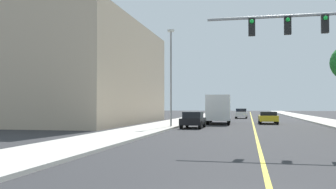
% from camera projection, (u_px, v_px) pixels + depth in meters
% --- Properties ---
extents(ground, '(192.00, 192.00, 0.00)m').
position_uv_depth(ground, '(252.00, 121.00, 47.64)').
color(ground, '#2D2D30').
extents(sidewalk_left, '(3.87, 168.00, 0.15)m').
position_uv_depth(sidewalk_left, '(187.00, 120.00, 49.45)').
color(sidewalk_left, beige).
rests_on(sidewalk_left, ground).
extents(sidewalk_right, '(3.87, 168.00, 0.15)m').
position_uv_depth(sidewalk_right, '(323.00, 121.00, 45.84)').
color(sidewalk_right, beige).
rests_on(sidewalk_right, ground).
extents(lane_marking_center, '(0.16, 144.00, 0.01)m').
position_uv_depth(lane_marking_center, '(252.00, 121.00, 47.64)').
color(lane_marking_center, yellow).
rests_on(lane_marking_center, ground).
extents(building_left_near, '(11.67, 23.48, 10.92)m').
position_uv_depth(building_left_near, '(90.00, 74.00, 41.35)').
color(building_left_near, tan).
rests_on(building_left_near, ground).
extents(street_lamp, '(0.56, 0.28, 8.46)m').
position_uv_depth(street_lamp, '(171.00, 73.00, 32.44)').
color(street_lamp, gray).
rests_on(street_lamp, sidewalk_left).
extents(car_yellow, '(1.96, 4.46, 1.30)m').
position_uv_depth(car_yellow, '(268.00, 117.00, 39.87)').
color(car_yellow, gold).
rests_on(car_yellow, ground).
extents(car_white, '(1.81, 4.07, 1.50)m').
position_uv_depth(car_white, '(241.00, 113.00, 56.92)').
color(car_white, white).
rests_on(car_white, ground).
extents(car_black, '(1.81, 3.97, 1.41)m').
position_uv_depth(car_black, '(193.00, 120.00, 32.14)').
color(car_black, black).
rests_on(car_black, ground).
extents(delivery_truck, '(2.68, 7.62, 3.03)m').
position_uv_depth(delivery_truck, '(219.00, 109.00, 39.84)').
color(delivery_truck, '#194799').
rests_on(delivery_truck, ground).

